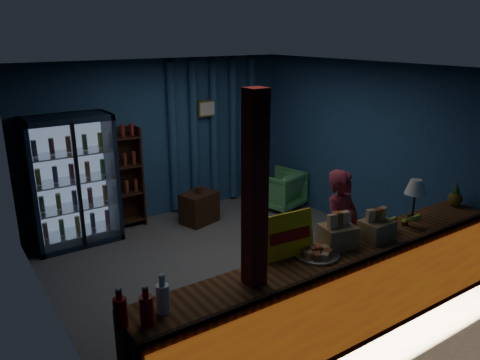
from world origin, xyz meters
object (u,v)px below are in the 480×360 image
object	(u,v)px
pastry_tray	(317,253)
table_lamp	(416,189)
green_chair	(280,189)
shopkeeper	(340,233)

from	to	relation	value
pastry_tray	table_lamp	distance (m)	1.58
green_chair	shopkeeper	bearing A→B (deg)	50.27
table_lamp	shopkeeper	bearing A→B (deg)	142.60
shopkeeper	table_lamp	size ratio (longest dim) A/B	3.21
green_chair	table_lamp	distance (m)	3.28
shopkeeper	pastry_tray	xyz separation A→B (m)	(-0.90, -0.55, 0.22)
pastry_tray	table_lamp	bearing A→B (deg)	2.43
green_chair	table_lamp	world-z (taller)	table_lamp
shopkeeper	table_lamp	bearing A→B (deg)	-49.95
shopkeeper	pastry_tray	size ratio (longest dim) A/B	3.49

